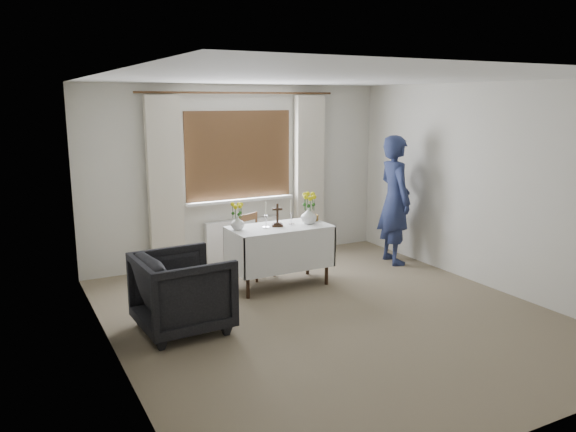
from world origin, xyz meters
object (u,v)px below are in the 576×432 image
object	(u,v)px
altar_table	(280,256)
armchair	(183,292)
flower_vase_left	(238,223)
wooden_chair	(257,246)
person	(395,200)
flower_vase_right	(309,216)
wooden_cross	(277,215)

from	to	relation	value
altar_table	armchair	size ratio (longest dim) A/B	1.41
flower_vase_left	wooden_chair	bearing A→B (deg)	43.03
flower_vase_left	person	bearing A→B (deg)	2.45
flower_vase_left	flower_vase_right	size ratio (longest dim) A/B	0.84
armchair	person	bearing A→B (deg)	-77.32
armchair	flower_vase_left	bearing A→B (deg)	-51.50
flower_vase_right	flower_vase_left	bearing A→B (deg)	173.57
armchair	flower_vase_right	world-z (taller)	flower_vase_right
wooden_cross	flower_vase_left	distance (m)	0.51
altar_table	person	size ratio (longest dim) A/B	0.68
altar_table	armchair	world-z (taller)	armchair
wooden_chair	wooden_cross	xyz separation A→B (m)	(0.08, -0.46, 0.49)
altar_table	flower_vase_right	size ratio (longest dim) A/B	6.00
armchair	wooden_cross	bearing A→B (deg)	-64.69
wooden_chair	altar_table	bearing A→B (deg)	-98.11
flower_vase_left	wooden_cross	bearing A→B (deg)	-6.91
wooden_chair	person	distance (m)	2.09
altar_table	flower_vase_left	world-z (taller)	flower_vase_left
wooden_chair	person	world-z (taller)	person
armchair	wooden_cross	xyz separation A→B (m)	(1.46, 0.79, 0.51)
altar_table	flower_vase_left	distance (m)	0.71
wooden_chair	person	size ratio (longest dim) A/B	0.46
flower_vase_right	wooden_cross	bearing A→B (deg)	174.16
person	flower_vase_right	distance (m)	1.53
flower_vase_left	flower_vase_right	bearing A→B (deg)	-6.43
wooden_cross	wooden_chair	bearing A→B (deg)	122.54
flower_vase_left	flower_vase_right	world-z (taller)	flower_vase_right
altar_table	flower_vase_right	distance (m)	0.62
wooden_chair	person	bearing A→B (deg)	-28.73
altar_table	flower_vase_left	bearing A→B (deg)	172.74
person	flower_vase_right	size ratio (longest dim) A/B	8.77
person	flower_vase_right	xyz separation A→B (m)	(-1.51, -0.21, -0.04)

